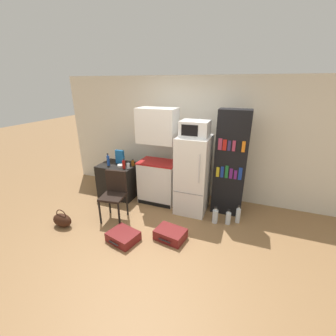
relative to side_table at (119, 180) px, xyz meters
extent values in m
plane|color=olive|center=(1.41, -1.30, -0.36)|extent=(24.00, 24.00, 0.00)
cube|color=silver|center=(1.61, 0.70, 0.90)|extent=(6.40, 0.10, 2.51)
cube|color=black|center=(0.00, 0.00, 0.00)|extent=(0.79, 0.61, 0.72)
cube|color=white|center=(0.92, 0.06, 0.07)|extent=(0.75, 0.50, 0.85)
cube|color=#B21E1E|center=(0.92, 0.06, 0.51)|extent=(0.76, 0.51, 0.03)
cube|color=white|center=(0.92, 0.06, 1.25)|extent=(0.75, 0.42, 0.66)
cube|color=black|center=(0.92, -0.19, -0.32)|extent=(0.72, 0.01, 0.08)
cube|color=white|center=(1.68, -0.02, 0.38)|extent=(0.58, 0.66, 1.48)
cube|color=gray|center=(1.68, -0.36, 0.14)|extent=(0.56, 0.01, 0.01)
cylinder|color=silver|center=(1.87, -0.37, 0.65)|extent=(0.02, 0.02, 0.52)
cube|color=silver|center=(1.68, -0.02, 1.26)|extent=(0.50, 0.39, 0.28)
cube|color=black|center=(1.63, -0.22, 1.26)|extent=(0.29, 0.01, 0.19)
cube|color=black|center=(2.33, 0.15, 0.62)|extent=(0.56, 0.31, 1.96)
cube|color=gold|center=(2.13, -0.01, 0.50)|extent=(0.05, 0.01, 0.18)
cube|color=#193899|center=(2.21, -0.01, 0.51)|extent=(0.05, 0.01, 0.21)
cube|color=#1E7033|center=(2.29, -0.01, 0.52)|extent=(0.05, 0.01, 0.23)
cube|color=#661E75|center=(2.37, -0.01, 0.50)|extent=(0.05, 0.01, 0.19)
cube|color=#661E75|center=(2.44, -0.01, 0.49)|extent=(0.05, 0.01, 0.17)
cube|color=#193899|center=(2.52, -0.01, 0.52)|extent=(0.06, 0.01, 0.23)
cube|color=#A33351|center=(2.13, -0.01, 1.02)|extent=(0.07, 0.01, 0.20)
cube|color=red|center=(2.21, -0.01, 1.01)|extent=(0.07, 0.01, 0.19)
cube|color=#332856|center=(2.29, -0.01, 1.00)|extent=(0.05, 0.01, 0.18)
cube|color=#A33351|center=(2.37, -0.01, 1.01)|extent=(0.05, 0.01, 0.18)
cube|color=black|center=(2.44, -0.01, 1.00)|extent=(0.06, 0.01, 0.17)
cube|color=orange|center=(2.52, -0.01, 1.01)|extent=(0.06, 0.01, 0.19)
cylinder|color=silver|center=(0.34, -0.13, 0.41)|extent=(0.06, 0.06, 0.11)
cylinder|color=silver|center=(0.34, -0.13, 0.48)|extent=(0.03, 0.03, 0.02)
cylinder|color=black|center=(0.34, -0.13, 0.50)|extent=(0.03, 0.03, 0.01)
cylinder|color=#AD1914|center=(0.25, -0.15, 0.44)|extent=(0.06, 0.06, 0.16)
cylinder|color=#AD1914|center=(0.25, -0.15, 0.53)|extent=(0.03, 0.03, 0.03)
cylinder|color=black|center=(0.25, -0.15, 0.56)|extent=(0.03, 0.03, 0.02)
cylinder|color=brown|center=(0.34, 0.06, 0.41)|extent=(0.07, 0.07, 0.11)
cylinder|color=brown|center=(0.34, 0.06, 0.48)|extent=(0.03, 0.03, 0.02)
cylinder|color=black|center=(0.34, 0.06, 0.49)|extent=(0.04, 0.04, 0.01)
cylinder|color=#1E47A3|center=(-0.15, -0.12, 0.46)|extent=(0.06, 0.06, 0.21)
cylinder|color=#1E47A3|center=(-0.15, -0.12, 0.59)|extent=(0.03, 0.03, 0.04)
cylinder|color=black|center=(-0.15, -0.12, 0.62)|extent=(0.03, 0.03, 0.02)
cylinder|color=silver|center=(0.13, -0.08, 0.38)|extent=(0.15, 0.15, 0.04)
cube|color=#1E66A8|center=(0.01, 0.08, 0.51)|extent=(0.19, 0.07, 0.30)
cylinder|color=black|center=(0.29, -1.09, -0.14)|extent=(0.04, 0.04, 0.45)
cylinder|color=black|center=(0.65, -1.04, -0.14)|extent=(0.04, 0.04, 0.45)
cylinder|color=black|center=(0.24, -0.73, -0.14)|extent=(0.04, 0.04, 0.45)
cylinder|color=black|center=(0.60, -0.68, -0.14)|extent=(0.04, 0.04, 0.45)
cube|color=black|center=(0.44, -0.89, 0.11)|extent=(0.45, 0.45, 0.04)
cube|color=black|center=(0.42, -0.71, 0.33)|extent=(0.38, 0.10, 0.41)
cube|color=maroon|center=(0.91, -1.35, -0.28)|extent=(0.53, 0.47, 0.15)
cylinder|color=black|center=(0.86, -1.55, -0.28)|extent=(0.20, 0.07, 0.02)
cube|color=maroon|center=(1.60, -1.04, -0.28)|extent=(0.52, 0.41, 0.17)
cylinder|color=black|center=(1.57, -1.23, -0.28)|extent=(0.21, 0.05, 0.02)
ellipsoid|color=#33190F|center=(-0.29, -1.40, -0.24)|extent=(0.36, 0.20, 0.24)
torus|color=#33190F|center=(-0.29, -1.40, -0.13)|extent=(0.21, 0.02, 0.21)
cylinder|color=silver|center=(2.20, -0.33, -0.23)|extent=(0.10, 0.10, 0.25)
cylinder|color=silver|center=(2.20, -0.33, -0.09)|extent=(0.04, 0.04, 0.04)
cylinder|color=black|center=(2.20, -0.33, -0.05)|extent=(0.05, 0.05, 0.03)
cylinder|color=silver|center=(2.58, -0.18, -0.22)|extent=(0.08, 0.08, 0.27)
cylinder|color=silver|center=(2.58, -0.18, -0.07)|extent=(0.04, 0.04, 0.05)
cylinder|color=black|center=(2.58, -0.18, -0.03)|extent=(0.04, 0.04, 0.03)
cylinder|color=silver|center=(2.42, -0.29, -0.25)|extent=(0.09, 0.09, 0.23)
cylinder|color=silver|center=(2.42, -0.29, -0.11)|extent=(0.04, 0.04, 0.04)
cylinder|color=black|center=(2.42, -0.29, -0.08)|extent=(0.05, 0.05, 0.02)
camera|label=1|loc=(2.64, -3.86, 2.02)|focal=24.00mm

